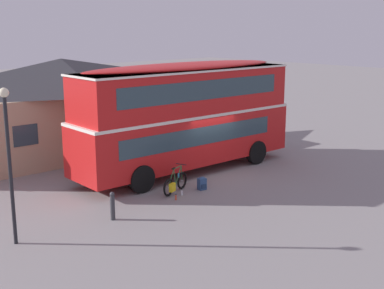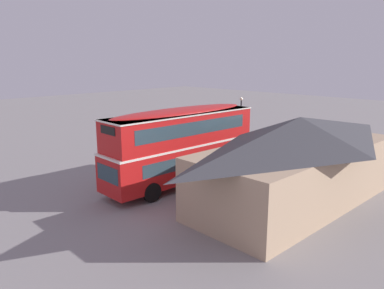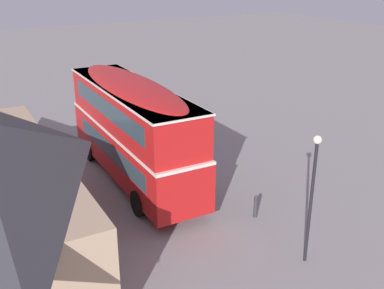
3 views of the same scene
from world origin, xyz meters
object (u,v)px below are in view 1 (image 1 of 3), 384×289
(water_bottle_red_squeeze, at_px, (176,197))
(street_lamp, at_px, (8,150))
(water_bottle_clear_plastic, at_px, (182,193))
(kerb_bollard, at_px, (113,205))
(touring_bicycle, at_px, (175,184))
(backpack_on_ground, at_px, (202,183))
(double_decker_bus, at_px, (186,112))

(water_bottle_red_squeeze, height_order, street_lamp, street_lamp)
(water_bottle_clear_plastic, xyz_separation_m, kerb_bollard, (-3.40, -0.35, 0.40))
(touring_bicycle, relative_size, backpack_on_ground, 3.22)
(kerb_bollard, bearing_deg, double_decker_bus, 25.13)
(double_decker_bus, xyz_separation_m, touring_bicycle, (-2.41, -1.99, -2.27))
(kerb_bollard, bearing_deg, water_bottle_clear_plastic, 5.82)
(double_decker_bus, height_order, water_bottle_red_squeeze, double_decker_bus)
(water_bottle_clear_plastic, bearing_deg, backpack_on_ground, -0.98)
(water_bottle_red_squeeze, distance_m, kerb_bollard, 2.89)
(backpack_on_ground, bearing_deg, kerb_bollard, -175.78)
(backpack_on_ground, bearing_deg, touring_bicycle, 158.87)
(street_lamp, bearing_deg, water_bottle_red_squeeze, -2.58)
(backpack_on_ground, xyz_separation_m, kerb_bollard, (-4.45, -0.33, 0.23))
(touring_bicycle, distance_m, kerb_bollard, 3.48)
(kerb_bollard, bearing_deg, touring_bicycle, 12.20)
(double_decker_bus, distance_m, street_lamp, 9.35)
(water_bottle_clear_plastic, distance_m, kerb_bollard, 3.44)
(touring_bicycle, bearing_deg, double_decker_bus, 39.54)
(street_lamp, bearing_deg, water_bottle_clear_plastic, -0.01)
(backpack_on_ground, xyz_separation_m, water_bottle_red_squeeze, (-1.60, -0.26, -0.16))
(backpack_on_ground, bearing_deg, street_lamp, 179.86)
(backpack_on_ground, bearing_deg, water_bottle_red_squeeze, -170.91)
(double_decker_bus, height_order, kerb_bollard, double_decker_bus)
(water_bottle_red_squeeze, relative_size, kerb_bollard, 0.23)
(double_decker_bus, xyz_separation_m, kerb_bollard, (-5.81, -2.73, -2.15))
(double_decker_bus, bearing_deg, street_lamp, -165.27)
(double_decker_bus, xyz_separation_m, water_bottle_red_squeeze, (-2.95, -2.65, -2.54))
(double_decker_bus, height_order, water_bottle_clear_plastic, double_decker_bus)
(backpack_on_ground, height_order, kerb_bollard, kerb_bollard)
(touring_bicycle, xyz_separation_m, water_bottle_clear_plastic, (0.00, -0.39, -0.27))
(touring_bicycle, xyz_separation_m, street_lamp, (-6.63, -0.39, 2.50))
(double_decker_bus, bearing_deg, water_bottle_red_squeeze, -138.08)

